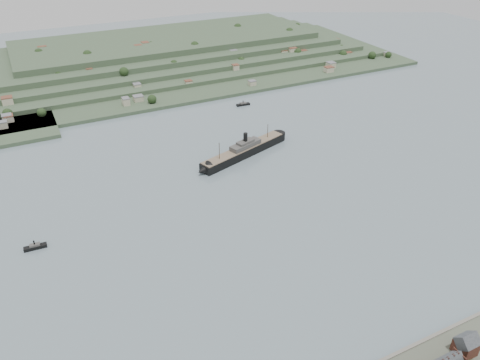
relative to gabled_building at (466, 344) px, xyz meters
name	(u,v)px	position (x,y,z in m)	size (l,w,h in m)	color
ground	(267,210)	(-27.50, 164.00, -8.19)	(1400.00, 1400.00, 0.00)	slate
gabled_building	(466,344)	(0.00, 0.00, 0.00)	(10.40, 10.18, 14.09)	#432418
far_peninsula	(151,58)	(0.41, 557.10, 3.69)	(760.00, 309.00, 30.00)	#344830
steamship	(242,152)	(-5.92, 252.48, -3.23)	(108.62, 45.69, 26.86)	black
tugboat	(35,247)	(-194.75, 194.49, -6.52)	(15.35, 4.86, 6.82)	black
ferry_east	(243,104)	(51.98, 365.34, -6.73)	(16.43, 5.59, 6.06)	black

